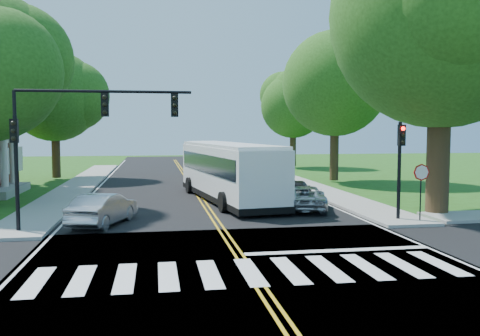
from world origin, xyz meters
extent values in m
plane|color=#234A12|center=(0.00, 0.00, 0.00)|extent=(140.00, 140.00, 0.00)
cube|color=black|center=(0.00, 18.00, 0.01)|extent=(14.00, 96.00, 0.01)
cube|color=black|center=(0.00, 0.00, 0.01)|extent=(60.00, 12.00, 0.01)
cube|color=gold|center=(0.00, 22.00, 0.01)|extent=(0.36, 70.00, 0.01)
cube|color=silver|center=(-6.80, 22.00, 0.01)|extent=(0.12, 70.00, 0.01)
cube|color=silver|center=(6.80, 22.00, 0.01)|extent=(0.12, 70.00, 0.01)
cube|color=silver|center=(0.00, -0.50, 0.02)|extent=(12.60, 3.00, 0.01)
cube|color=silver|center=(3.50, 1.60, 0.02)|extent=(6.60, 0.40, 0.01)
cube|color=gray|center=(-8.30, 25.00, 0.07)|extent=(2.60, 40.00, 0.15)
cube|color=gray|center=(8.30, 25.00, 0.07)|extent=(2.60, 40.00, 0.15)
cylinder|color=#332714|center=(11.00, 8.00, 3.15)|extent=(1.10, 1.10, 6.00)
sphere|color=#377923|center=(11.00, 8.00, 9.66)|extent=(10.80, 10.80, 10.80)
cylinder|color=#332714|center=(-11.00, 30.00, 2.35)|extent=(0.70, 0.70, 4.40)
sphere|color=#377923|center=(-11.00, 30.00, 7.02)|extent=(7.60, 7.60, 7.60)
cylinder|color=#332714|center=(11.50, 24.00, 2.65)|extent=(0.70, 0.70, 5.00)
sphere|color=#377923|center=(11.50, 24.00, 7.88)|extent=(8.40, 8.40, 8.40)
cylinder|color=#332714|center=(12.50, 40.00, 2.35)|extent=(0.70, 0.70, 4.40)
sphere|color=#377923|center=(12.50, 40.00, 6.89)|extent=(7.20, 7.20, 7.20)
cube|color=silver|center=(-12.40, 20.00, 4.40)|extent=(1.40, 6.00, 0.45)
cube|color=gray|center=(-12.40, 20.00, 0.25)|extent=(1.80, 6.00, 0.50)
cylinder|color=silver|center=(-12.40, 20.00, 2.10)|extent=(0.50, 0.50, 4.20)
cylinder|color=silver|center=(-12.40, 22.20, 2.10)|extent=(0.50, 0.50, 4.20)
cylinder|color=black|center=(-8.20, 6.50, 2.45)|extent=(0.16, 0.16, 4.60)
cube|color=black|center=(-8.20, 6.35, 4.15)|extent=(0.30, 0.22, 0.95)
sphere|color=black|center=(-8.20, 6.21, 4.45)|extent=(0.18, 0.18, 0.18)
cylinder|color=black|center=(-4.70, 6.50, 5.75)|extent=(7.00, 0.12, 0.12)
cube|color=black|center=(-4.70, 6.35, 5.20)|extent=(0.30, 0.22, 0.95)
cube|color=black|center=(-1.90, 6.35, 5.20)|extent=(0.30, 0.22, 0.95)
cylinder|color=black|center=(8.20, 6.50, 2.35)|extent=(0.16, 0.16, 4.40)
cube|color=black|center=(8.20, 6.35, 3.95)|extent=(0.30, 0.22, 0.95)
sphere|color=#FF0A05|center=(8.20, 6.21, 4.25)|extent=(0.18, 0.18, 0.18)
cylinder|color=black|center=(9.00, 6.00, 1.25)|extent=(0.06, 0.06, 2.20)
cylinder|color=#A50A07|center=(9.00, 5.97, 2.30)|extent=(0.76, 0.04, 0.76)
cube|color=white|center=(1.52, 14.51, 1.71)|extent=(4.60, 13.18, 3.01)
cube|color=black|center=(1.52, 14.51, 2.25)|extent=(4.54, 12.29, 1.04)
cube|color=black|center=(0.59, 20.95, 2.09)|extent=(2.67, 0.48, 1.75)
cube|color=orange|center=(0.59, 20.95, 3.08)|extent=(1.86, 0.36, 0.35)
cube|color=black|center=(1.52, 14.51, 0.37)|extent=(4.67, 13.28, 0.33)
cube|color=white|center=(1.52, 14.51, 3.27)|extent=(4.49, 12.78, 0.24)
cylinder|color=black|center=(2.32, 18.94, 0.54)|extent=(0.50, 1.09, 1.05)
cylinder|color=black|center=(-0.50, 18.53, 0.54)|extent=(0.50, 1.09, 1.05)
cylinder|color=black|center=(3.49, 10.81, 0.54)|extent=(0.50, 1.09, 1.05)
cylinder|color=black|center=(0.67, 10.41, 0.54)|extent=(0.50, 1.09, 1.05)
cube|color=white|center=(2.24, 27.22, 1.59)|extent=(3.66, 12.23, 2.81)
cube|color=black|center=(2.24, 27.22, 2.10)|extent=(3.66, 11.40, 0.97)
cube|color=black|center=(1.70, 33.27, 1.95)|extent=(2.50, 0.32, 1.63)
cube|color=orange|center=(1.70, 33.27, 2.87)|extent=(1.74, 0.25, 0.33)
cube|color=black|center=(2.24, 27.22, 0.35)|extent=(3.72, 12.33, 0.31)
cube|color=white|center=(2.24, 27.22, 3.05)|extent=(3.58, 11.86, 0.22)
cylinder|color=black|center=(3.21, 31.31, 0.50)|extent=(0.41, 1.01, 0.98)
cylinder|color=black|center=(0.57, 31.07, 0.50)|extent=(0.41, 1.01, 0.98)
cylinder|color=black|center=(3.89, 23.68, 0.50)|extent=(0.41, 1.01, 0.98)
cylinder|color=black|center=(1.25, 23.44, 0.50)|extent=(0.41, 1.01, 0.98)
imported|color=#ADAFB5|center=(-5.00, 7.84, 0.72)|extent=(2.86, 4.57, 1.42)
imported|color=#AEB1B5|center=(4.95, 10.36, 0.66)|extent=(3.33, 5.05, 1.29)
imported|color=black|center=(5.39, 13.77, 0.63)|extent=(3.13, 4.58, 1.23)
camera|label=1|loc=(-2.73, -14.92, 4.18)|focal=38.00mm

